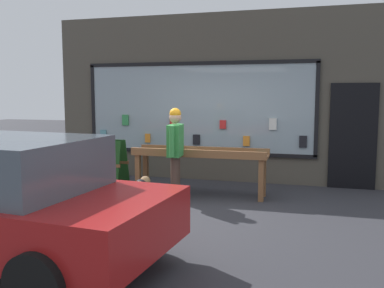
# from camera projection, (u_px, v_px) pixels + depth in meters

# --- Properties ---
(ground_plane) EXTENTS (40.00, 40.00, 0.00)m
(ground_plane) POSITION_uv_depth(u_px,v_px,m) (186.00, 207.00, 7.17)
(ground_plane) COLOR #2D2D33
(shopfront_facade) EXTENTS (7.48, 0.29, 3.59)m
(shopfront_facade) POSITION_uv_depth(u_px,v_px,m) (218.00, 99.00, 9.23)
(shopfront_facade) COLOR #4C473D
(shopfront_facade) RESTS_ON ground_plane
(display_table_main) EXTENTS (2.52, 0.60, 0.89)m
(display_table_main) POSITION_uv_depth(u_px,v_px,m) (200.00, 158.00, 7.94)
(display_table_main) COLOR brown
(display_table_main) RESTS_ON ground_plane
(person_browsing) EXTENTS (0.27, 0.65, 1.64)m
(person_browsing) POSITION_uv_depth(u_px,v_px,m) (175.00, 147.00, 7.54)
(person_browsing) COLOR #4C382D
(person_browsing) RESTS_ON ground_plane
(small_dog) EXTENTS (0.22, 0.54, 0.43)m
(small_dog) POSITION_uv_depth(u_px,v_px,m) (142.00, 185.00, 7.47)
(small_dog) COLOR #99724C
(small_dog) RESTS_ON ground_plane
(sandwich_board_sign) EXTENTS (0.66, 0.77, 0.96)m
(sandwich_board_sign) POSITION_uv_depth(u_px,v_px,m) (110.00, 164.00, 8.59)
(sandwich_board_sign) COLOR #193F19
(sandwich_board_sign) RESTS_ON ground_plane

